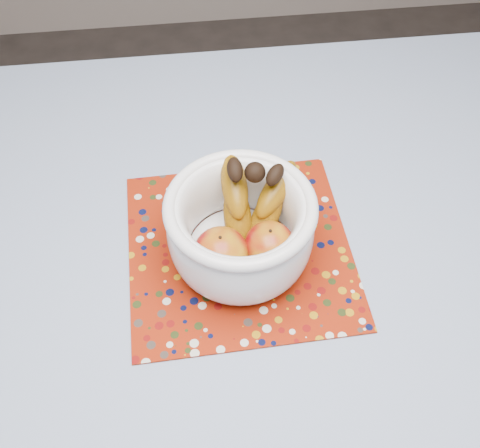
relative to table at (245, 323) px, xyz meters
The scene contains 4 objects.
table is the anchor object (origin of this frame).
tablecloth 0.08m from the table, ahead, with size 1.32×1.32×0.01m, color #6275A3.
placemat 0.13m from the table, 88.75° to the left, with size 0.37×0.37×0.00m, color maroon.
fruit_bowl 0.19m from the table, 82.52° to the left, with size 0.26×0.24×0.18m.
Camera 1 is at (-0.06, -0.45, 1.54)m, focal length 42.00 mm.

